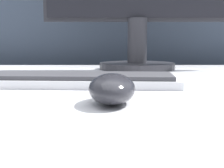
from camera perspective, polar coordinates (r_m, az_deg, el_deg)
partition_panel at (r=1.32m, az=-1.65°, el=-4.39°), size 5.00×0.03×1.11m
computer_mouse_near at (r=0.44m, az=-0.00°, el=-0.86°), size 0.07×0.11×0.04m
keyboard at (r=0.63m, az=-7.14°, el=0.77°), size 0.43×0.14×0.02m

